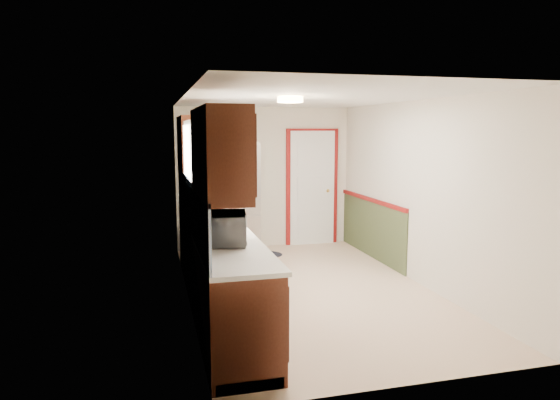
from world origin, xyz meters
TOP-DOWN VIEW (x-y plane):
  - room_shell at (0.00, 0.00)m, footprint 3.20×5.20m
  - kitchen_run at (-1.24, -0.29)m, footprint 0.63×4.00m
  - back_wall_trim at (0.99, 2.21)m, footprint 1.12×2.30m
  - ceiling_fixture at (-0.30, -0.20)m, footprint 0.30×0.30m
  - microwave at (-1.20, -1.20)m, footprint 0.36×0.56m
  - refrigerator at (-0.60, 2.05)m, footprint 0.83×0.80m
  - rug at (-0.29, 1.90)m, footprint 0.97×0.74m
  - cooktop at (-1.19, 0.75)m, footprint 0.51×0.61m

SIDE VIEW (x-z plane):
  - rug at x=-0.29m, z-range 0.00..0.01m
  - kitchen_run at x=-1.24m, z-range -0.29..1.91m
  - back_wall_trim at x=0.99m, z-range -0.15..1.93m
  - refrigerator at x=-0.60m, z-range 0.00..1.83m
  - cooktop at x=-1.19m, z-range 0.94..0.96m
  - microwave at x=-1.20m, z-range 0.94..1.30m
  - room_shell at x=0.00m, z-range -0.06..2.46m
  - ceiling_fixture at x=-0.30m, z-range 2.33..2.39m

